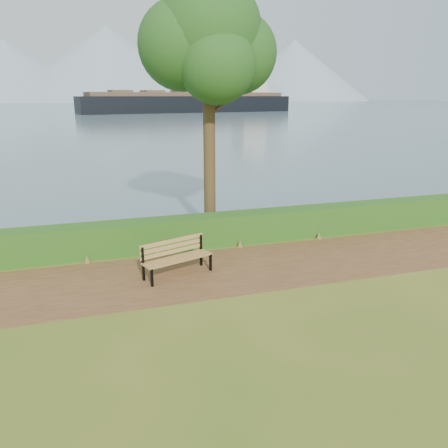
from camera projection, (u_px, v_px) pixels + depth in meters
name	position (u px, v px, depth m)	size (l,w,h in m)	color
ground	(210.00, 277.00, 11.98)	(140.00, 140.00, 0.00)	#46601B
path	(207.00, 272.00, 12.26)	(40.00, 3.40, 0.01)	#4E321A
hedge	(188.00, 232.00, 14.22)	(32.00, 0.85, 1.00)	#1B4C15
water	(90.00, 104.00, 250.26)	(700.00, 510.00, 0.00)	#405867
mountains	(73.00, 68.00, 373.69)	(585.00, 190.00, 70.00)	#7C92A6
bench	(176.00, 255.00, 11.97)	(2.05, 1.18, 0.99)	black
tree	(208.00, 39.00, 13.97)	(4.55, 3.82, 8.75)	#312214
cargo_ship	(197.00, 102.00, 131.27)	(65.78, 22.01, 19.74)	black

